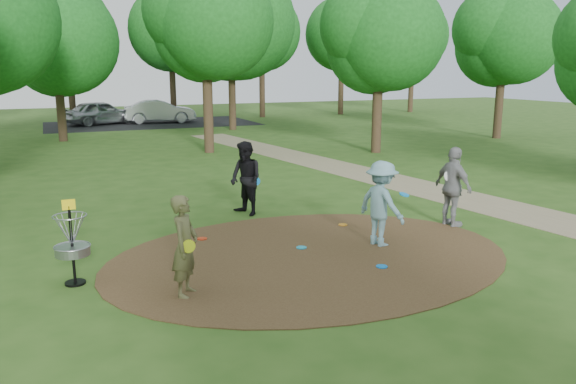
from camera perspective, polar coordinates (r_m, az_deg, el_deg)
name	(u,v)px	position (r m, az deg, el deg)	size (l,w,h in m)	color
ground	(311,256)	(11.51, 2.37, -6.54)	(100.00, 100.00, 0.00)	#2D5119
dirt_clearing	(311,256)	(11.51, 2.37, -6.49)	(8.40, 8.40, 0.02)	#47301C
footpath	(490,205)	(16.71, 19.80, -1.23)	(2.00, 40.00, 0.01)	#8C7A5B
parking_lot	(152,124)	(40.54, -13.67, 6.78)	(14.00, 8.00, 0.01)	black
player_observer_with_disc	(185,246)	(9.48, -10.44, -5.43)	(0.69, 0.75, 1.73)	brown
player_throwing_with_disc	(381,204)	(12.12, 9.46, -1.19)	(1.20, 1.32, 1.84)	#7DADBB
player_walking_with_disc	(246,179)	(14.54, -4.31, 1.37)	(0.98, 1.11, 1.92)	black
player_waiting_with_disc	(453,187)	(14.01, 16.44, 0.50)	(0.55, 1.17, 1.94)	gray
disc_ground_cyan	(301,247)	(11.96, 1.37, -5.66)	(0.22, 0.22, 0.02)	#19A1CA
disc_ground_blue	(382,266)	(11.00, 9.51, -7.47)	(0.22, 0.22, 0.02)	blue
disc_ground_red	(202,239)	(12.70, -8.72, -4.70)	(0.22, 0.22, 0.02)	red
car_left	(101,113)	(40.59, -18.47, 7.66)	(1.94, 4.82, 1.64)	#A2A4A9
car_right	(160,111)	(40.86, -12.89, 7.98)	(1.70, 4.88, 1.61)	#ABADB3
disc_ground_orange	(343,225)	(13.72, 5.59, -3.33)	(0.22, 0.22, 0.02)	orange
disc_golf_basket	(71,237)	(10.51, -21.15, -4.25)	(0.63, 0.63, 1.54)	black
tree_ring	(217,24)	(20.27, -7.19, 16.53)	(36.54, 46.24, 9.72)	#332316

